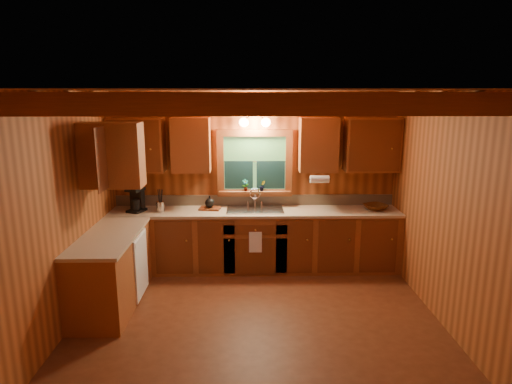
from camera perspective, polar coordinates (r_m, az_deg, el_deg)
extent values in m
plane|color=#5A2A15|center=(5.31, 0.16, -16.33)|extent=(4.20, 4.20, 0.00)
plane|color=brown|center=(4.64, 0.18, 13.00)|extent=(4.20, 4.20, 0.00)
plane|color=brown|center=(6.66, -0.17, 1.66)|extent=(4.20, 0.00, 4.20)
plane|color=brown|center=(3.02, 0.93, -12.25)|extent=(4.20, 0.00, 4.20)
plane|color=brown|center=(5.21, -23.61, -2.56)|extent=(0.00, 3.80, 3.80)
plane|color=brown|center=(5.29, 23.57, -2.34)|extent=(0.00, 3.80, 3.80)
cube|color=brown|center=(3.44, 0.60, 11.27)|extent=(4.20, 0.14, 0.18)
cube|color=brown|center=(4.24, 0.29, 11.54)|extent=(4.20, 0.14, 0.18)
cube|color=brown|center=(5.04, 0.08, 11.72)|extent=(4.20, 0.14, 0.18)
cube|color=brown|center=(5.84, -0.07, 11.85)|extent=(4.20, 0.14, 0.18)
cube|color=brown|center=(6.59, -0.12, -6.31)|extent=(4.20, 0.62, 0.86)
cube|color=brown|center=(5.80, -18.17, -9.67)|extent=(0.62, 1.60, 0.86)
cube|color=tan|center=(6.46, -0.12, -2.53)|extent=(4.20, 0.66, 0.04)
cube|color=tan|center=(5.65, -18.38, -5.44)|extent=(0.64, 1.60, 0.04)
cube|color=tan|center=(6.72, -0.16, -1.05)|extent=(4.20, 0.02, 0.16)
cube|color=white|center=(5.90, -14.59, -9.07)|extent=(0.02, 0.60, 0.80)
cube|color=brown|center=(6.61, -15.13, 5.87)|extent=(0.78, 0.34, 0.78)
cube|color=brown|center=(6.47, -8.37, 6.02)|extent=(0.55, 0.34, 0.78)
cube|color=brown|center=(6.49, 8.04, 6.06)|extent=(0.55, 0.34, 0.78)
cube|color=brown|center=(6.66, 14.72, 5.94)|extent=(0.78, 0.34, 0.78)
cube|color=brown|center=(5.68, -19.92, 4.49)|extent=(0.34, 1.10, 0.78)
cube|color=brown|center=(6.53, -0.17, 7.63)|extent=(1.12, 0.08, 0.10)
cube|color=brown|center=(6.67, -0.16, -0.10)|extent=(1.12, 0.08, 0.10)
cube|color=brown|center=(6.59, -4.61, 3.70)|extent=(0.10, 0.08, 0.80)
cube|color=brown|center=(6.61, 4.27, 3.73)|extent=(0.10, 0.08, 0.80)
cube|color=#3B7B35|center=(6.62, -0.17, 3.77)|extent=(0.92, 0.01, 0.80)
cube|color=#0F2A2C|center=(6.62, -2.24, 2.23)|extent=(0.42, 0.02, 0.42)
cube|color=#0F2A2C|center=(6.63, 1.90, 2.24)|extent=(0.42, 0.02, 0.42)
cylinder|color=black|center=(6.59, -0.17, 3.91)|extent=(0.92, 0.01, 0.01)
cube|color=brown|center=(6.62, -0.16, 0.00)|extent=(1.06, 0.14, 0.04)
cylinder|color=black|center=(6.51, -0.17, 9.65)|extent=(0.08, 0.03, 0.08)
cylinder|color=black|center=(6.45, -1.06, 9.62)|extent=(0.09, 0.17, 0.08)
cylinder|color=black|center=(6.45, 0.74, 9.62)|extent=(0.09, 0.17, 0.08)
sphere|color=#FFE0A5|center=(6.39, -1.60, 8.96)|extent=(0.13, 0.13, 0.13)
sphere|color=#FFE0A5|center=(6.40, 1.30, 8.96)|extent=(0.13, 0.13, 0.13)
cylinder|color=white|center=(6.37, 8.19, 1.65)|extent=(0.27, 0.11, 0.11)
cube|color=white|center=(6.25, -0.08, -6.50)|extent=(0.18, 0.01, 0.30)
cube|color=silver|center=(6.46, -0.13, -2.29)|extent=(0.82, 0.48, 0.02)
cube|color=#262628|center=(6.48, -1.81, -2.85)|extent=(0.34, 0.40, 0.14)
cube|color=#262628|center=(6.48, 1.56, -2.84)|extent=(0.34, 0.40, 0.14)
cylinder|color=silver|center=(6.61, -0.15, -1.01)|extent=(0.04, 0.04, 0.22)
torus|color=silver|center=(6.53, -0.14, -0.20)|extent=(0.16, 0.02, 0.16)
cube|color=black|center=(6.60, -15.13, -2.31)|extent=(0.20, 0.24, 0.03)
cube|color=black|center=(6.64, -15.05, -0.70)|extent=(0.20, 0.09, 0.33)
cube|color=black|center=(6.51, -15.33, 0.34)|extent=(0.20, 0.22, 0.04)
cylinder|color=black|center=(6.55, -15.25, -1.59)|extent=(0.12, 0.12, 0.14)
cylinder|color=silver|center=(6.52, -12.24, -1.84)|extent=(0.11, 0.11, 0.14)
cylinder|color=black|center=(6.48, -12.45, -0.59)|extent=(0.03, 0.04, 0.21)
cylinder|color=black|center=(6.49, -12.30, -0.57)|extent=(0.01, 0.01, 0.21)
cylinder|color=black|center=(6.50, -12.15, -0.55)|extent=(0.03, 0.04, 0.21)
cylinder|color=black|center=(6.50, -12.04, -0.53)|extent=(0.04, 0.06, 0.21)
cube|color=#5F2B14|center=(6.54, -5.96, -2.11)|extent=(0.33, 0.25, 0.03)
sphere|color=black|center=(6.51, -5.98, -1.41)|extent=(0.14, 0.14, 0.14)
cylinder|color=black|center=(6.49, -5.99, -0.65)|extent=(0.02, 0.02, 0.04)
imported|color=#48230C|center=(6.70, 15.17, -1.89)|extent=(0.43, 0.43, 0.08)
imported|color=#5F2B14|center=(6.58, -1.37, 0.90)|extent=(0.11, 0.09, 0.18)
imported|color=#5F2B14|center=(6.60, 0.82, 0.83)|extent=(0.10, 0.09, 0.16)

